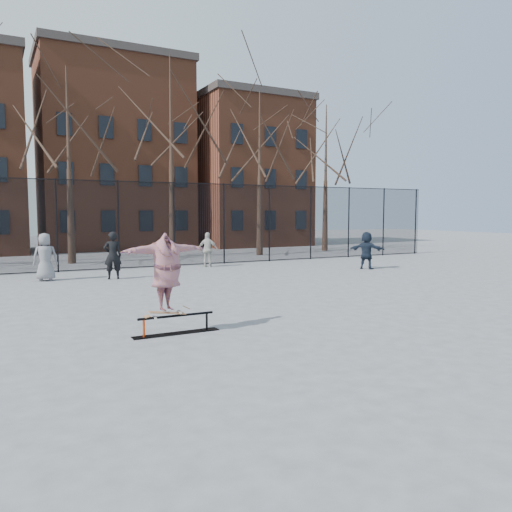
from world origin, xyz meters
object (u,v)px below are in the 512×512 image
skateboard (167,313)px  skate_rail (176,326)px  bystander_grey (45,257)px  bystander_white (208,250)px  bystander_navy (367,250)px  skater (166,272)px  bystander_black (113,255)px

skateboard → skate_rail: bearing=0.0°
skateboard → bystander_grey: size_ratio=0.47×
bystander_white → bystander_grey: bearing=48.6°
skate_rail → bystander_grey: 10.32m
bystander_grey → bystander_white: 7.42m
skateboard → bystander_navy: bearing=32.8°
skate_rail → skater: bearing=-180.0°
skater → bystander_black: size_ratio=1.09×
skater → bystander_grey: bearing=83.7°
skater → bystander_white: skater is taller
skater → bystander_navy: bearing=18.4°
bystander_navy → bystander_grey: bearing=43.3°
bystander_white → skater: bearing=99.8°
skater → bystander_white: 13.14m
bystander_white → bystander_black: bearing=61.4°
skateboard → bystander_white: (5.77, 11.80, 0.36)m
skater → bystander_grey: 10.27m
bystander_black → bystander_white: size_ratio=1.12×
bystander_grey → bystander_black: size_ratio=0.98×
skate_rail → bystander_navy: bearing=33.3°
skater → bystander_white: size_ratio=1.22×
skater → bystander_navy: skater is taller
bystander_navy → skate_rail: bearing=87.4°
skate_rail → skateboard: bearing=180.0°
skate_rail → bystander_grey: bystander_grey is taller
skateboard → bystander_grey: bystander_grey is taller
bystander_grey → skater: bearing=104.9°
skate_rail → bystander_black: bystander_black is taller
skateboard → bystander_navy: (11.80, 7.62, 0.39)m
skater → bystander_grey: size_ratio=1.10×
bystander_black → bystander_navy: size_ratio=1.08×
skater → bystander_black: 9.51m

